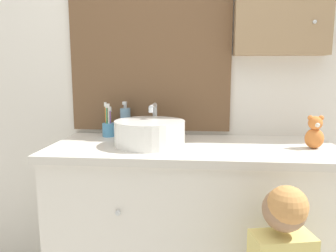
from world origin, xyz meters
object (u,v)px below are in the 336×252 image
object	(u,v)px
sink_basin	(150,132)
soap_dispenser	(125,121)
teddy_bear	(315,133)
toothbrush_holder	(109,128)

from	to	relation	value
sink_basin	soap_dispenser	xyz separation A→B (m)	(-0.17, 0.22, 0.02)
teddy_bear	soap_dispenser	bearing A→B (deg)	166.56
toothbrush_holder	soap_dispenser	size ratio (longest dim) A/B	0.98
teddy_bear	toothbrush_holder	bearing A→B (deg)	169.26
soap_dispenser	toothbrush_holder	bearing A→B (deg)	-161.51
sink_basin	soap_dispenser	world-z (taller)	soap_dispenser
sink_basin	toothbrush_holder	size ratio (longest dim) A/B	2.08
toothbrush_holder	teddy_bear	xyz separation A→B (m)	(1.02, -0.19, 0.03)
sink_basin	toothbrush_holder	distance (m)	0.32
sink_basin	teddy_bear	xyz separation A→B (m)	(0.76, -0.00, 0.01)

